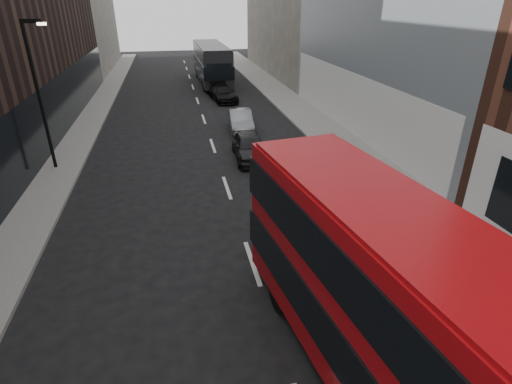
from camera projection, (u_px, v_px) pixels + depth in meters
sidewalk_right at (306, 116)px, 29.62m from camera, size 3.00×80.00×0.15m
sidewalk_left at (86, 129)px, 26.75m from camera, size 2.00×80.00×0.15m
building_left_mid at (26, 14)px, 27.48m from camera, size 5.00×24.00×14.00m
building_left_far at (83, 12)px, 47.06m from camera, size 5.00×20.00×13.00m
street_lamp at (39, 87)px, 18.75m from camera, size 1.06×0.22×7.00m
red_bus at (405, 317)px, 7.63m from camera, size 4.02×11.15×4.42m
grey_bus at (211, 63)px, 40.67m from camera, size 2.90×11.91×3.83m
car_a at (250, 146)px, 21.68m from camera, size 1.85×4.23×1.42m
car_b at (241, 121)px, 26.34m from camera, size 1.72×4.18×1.35m
car_c at (223, 93)px, 34.13m from camera, size 2.28×4.61×1.29m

